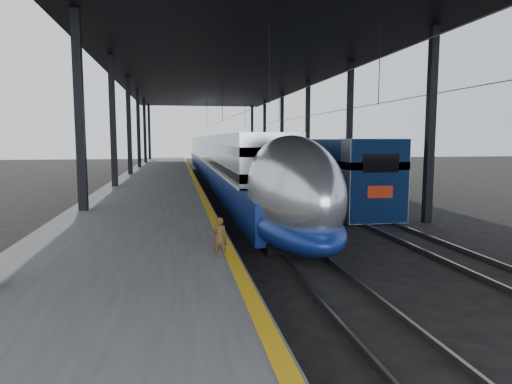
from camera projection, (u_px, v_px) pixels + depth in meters
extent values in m
plane|color=black|center=(240.00, 258.00, 15.00)|extent=(160.00, 160.00, 0.00)
cube|color=#4C4C4F|center=(156.00, 185.00, 33.91)|extent=(6.00, 80.00, 1.00)
cube|color=gold|center=(194.00, 178.00, 34.33)|extent=(0.30, 80.00, 0.01)
cube|color=slate|center=(220.00, 190.00, 34.78)|extent=(0.08, 80.00, 0.16)
cube|color=slate|center=(239.00, 189.00, 35.03)|extent=(0.08, 80.00, 0.16)
cube|color=slate|center=(284.00, 188.00, 35.64)|extent=(0.08, 80.00, 0.16)
cube|color=slate|center=(302.00, 188.00, 35.89)|extent=(0.08, 80.00, 0.16)
cube|color=black|center=(80.00, 124.00, 18.38)|extent=(0.35, 0.35, 9.00)
cube|color=black|center=(430.00, 126.00, 21.03)|extent=(0.35, 0.35, 9.00)
cube|color=black|center=(113.00, 130.00, 28.16)|extent=(0.35, 0.35, 9.00)
cube|color=black|center=(349.00, 130.00, 30.81)|extent=(0.35, 0.35, 9.00)
cube|color=black|center=(129.00, 132.00, 37.94)|extent=(0.35, 0.35, 9.00)
cube|color=black|center=(308.00, 133.00, 40.59)|extent=(0.35, 0.35, 9.00)
cube|color=black|center=(139.00, 134.00, 47.73)|extent=(0.35, 0.35, 9.00)
cube|color=black|center=(282.00, 134.00, 50.38)|extent=(0.35, 0.35, 9.00)
cube|color=black|center=(145.00, 135.00, 57.51)|extent=(0.35, 0.35, 9.00)
cube|color=black|center=(265.00, 135.00, 60.16)|extent=(0.35, 0.35, 9.00)
cube|color=black|center=(149.00, 135.00, 67.30)|extent=(0.35, 0.35, 9.00)
cube|color=black|center=(252.00, 135.00, 69.95)|extent=(0.35, 0.35, 9.00)
cube|color=black|center=(227.00, 67.00, 33.83)|extent=(18.00, 75.00, 0.45)
cylinder|color=slate|center=(229.00, 118.00, 34.28)|extent=(0.03, 74.00, 0.03)
cylinder|color=slate|center=(294.00, 118.00, 35.14)|extent=(0.03, 74.00, 0.03)
cube|color=silver|center=(215.00, 155.00, 47.09)|extent=(2.83, 57.00, 3.90)
cube|color=navy|center=(217.00, 168.00, 45.76)|extent=(2.91, 62.00, 1.51)
cube|color=silver|center=(215.00, 160.00, 47.14)|extent=(2.93, 57.00, 0.10)
cube|color=black|center=(215.00, 145.00, 46.96)|extent=(2.87, 57.00, 0.41)
cube|color=black|center=(215.00, 155.00, 47.09)|extent=(2.87, 57.00, 0.41)
ellipsoid|color=silver|center=(290.00, 190.00, 16.29)|extent=(2.83, 8.40, 3.90)
ellipsoid|color=navy|center=(290.00, 221.00, 16.42)|extent=(2.91, 8.40, 1.66)
ellipsoid|color=black|center=(312.00, 174.00, 13.65)|extent=(1.46, 2.20, 0.88)
cube|color=black|center=(290.00, 242.00, 16.50)|extent=(2.15, 2.60, 0.40)
cube|color=black|center=(225.00, 184.00, 38.03)|extent=(2.15, 2.60, 0.40)
cube|color=navy|center=(318.00, 169.00, 29.25)|extent=(2.81, 18.00, 3.81)
cube|color=gray|center=(374.00, 181.00, 21.03)|extent=(2.86, 1.20, 3.86)
cube|color=black|center=(381.00, 163.00, 20.32)|extent=(1.70, 0.06, 0.85)
cube|color=#B2270D|center=(380.00, 192.00, 20.47)|extent=(1.20, 0.06, 0.55)
cube|color=gray|center=(263.00, 157.00, 47.83)|extent=(2.81, 18.00, 3.81)
cube|color=gray|center=(238.00, 152.00, 66.42)|extent=(2.81, 18.00, 3.81)
cube|color=black|center=(354.00, 212.00, 23.59)|extent=(2.21, 2.40, 0.36)
cube|color=black|center=(269.00, 177.00, 45.11)|extent=(2.21, 2.40, 0.36)
imported|color=#483318|center=(220.00, 238.00, 11.15)|extent=(0.40, 0.30, 1.02)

